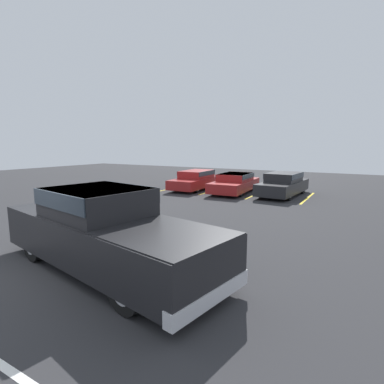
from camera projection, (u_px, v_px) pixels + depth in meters
name	position (u px, v px, depth m)	size (l,w,h in m)	color
ground_plane	(43.00, 271.00, 6.81)	(60.00, 60.00, 0.00)	#2D2D30
stall_stripe_a	(178.00, 187.00, 20.46)	(0.12, 4.13, 0.01)	yellow
stall_stripe_b	(215.00, 190.00, 19.06)	(0.12, 4.13, 0.01)	yellow
stall_stripe_c	(257.00, 194.00, 17.65)	(0.12, 4.13, 0.01)	yellow
stall_stripe_d	(308.00, 198.00, 16.25)	(0.12, 4.13, 0.01)	yellow
pickup_truck	(107.00, 230.00, 6.79)	(6.38, 3.07, 1.87)	black
parked_sedan_a	(196.00, 179.00, 19.51)	(1.94, 4.74, 1.21)	maroon
parked_sedan_b	(235.00, 182.00, 18.10)	(2.08, 4.71, 1.16)	maroon
parked_sedan_c	(283.00, 183.00, 16.99)	(2.03, 4.70, 1.30)	#232326
traffic_cone	(83.00, 210.00, 11.85)	(0.44, 0.44, 0.68)	black
wheel_stop_curb	(256.00, 186.00, 20.49)	(1.98, 0.20, 0.14)	#B7B2A8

